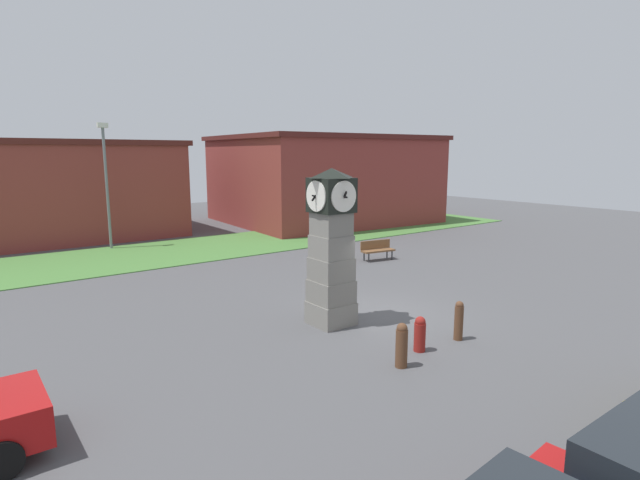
% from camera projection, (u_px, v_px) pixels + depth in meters
% --- Properties ---
extents(ground_plane, '(73.09, 73.09, 0.00)m').
position_uv_depth(ground_plane, '(379.00, 315.00, 15.31)').
color(ground_plane, '#4C4C4F').
extents(clock_tower, '(1.34, 1.38, 4.49)m').
position_uv_depth(clock_tower, '(331.00, 249.00, 14.14)').
color(clock_tower, gray).
rests_on(clock_tower, ground_plane).
extents(bollard_near_tower, '(0.24, 0.24, 1.06)m').
position_uv_depth(bollard_near_tower, '(459.00, 320.00, 13.18)').
color(bollard_near_tower, brown).
rests_on(bollard_near_tower, ground_plane).
extents(bollard_mid_row, '(0.29, 0.29, 0.90)m').
position_uv_depth(bollard_mid_row, '(420.00, 334.00, 12.43)').
color(bollard_mid_row, maroon).
rests_on(bollard_mid_row, ground_plane).
extents(bollard_far_row, '(0.28, 0.28, 1.06)m').
position_uv_depth(bollard_far_row, '(402.00, 345.00, 11.49)').
color(bollard_far_row, brown).
rests_on(bollard_far_row, ground_plane).
extents(bench, '(1.67, 0.79, 0.90)m').
position_uv_depth(bench, '(377.00, 249.00, 23.09)').
color(bench, brown).
rests_on(bench, ground_plane).
extents(street_lamp_near_road, '(0.50, 0.24, 6.38)m').
position_uv_depth(street_lamp_near_road, '(106.00, 177.00, 25.21)').
color(street_lamp_near_road, slate).
rests_on(street_lamp_near_road, ground_plane).
extents(warehouse_blue_far, '(16.65, 8.29, 5.62)m').
position_uv_depth(warehouse_blue_far, '(25.00, 191.00, 27.82)').
color(warehouse_blue_far, maroon).
rests_on(warehouse_blue_far, ground_plane).
extents(storefront_low_left, '(14.52, 13.11, 6.09)m').
position_uv_depth(storefront_low_left, '(323.00, 179.00, 36.31)').
color(storefront_low_left, maroon).
rests_on(storefront_low_left, ground_plane).
extents(grass_verge_far, '(43.86, 6.57, 0.04)m').
position_uv_depth(grass_verge_far, '(202.00, 248.00, 25.94)').
color(grass_verge_far, '#477A38').
rests_on(grass_verge_far, ground_plane).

